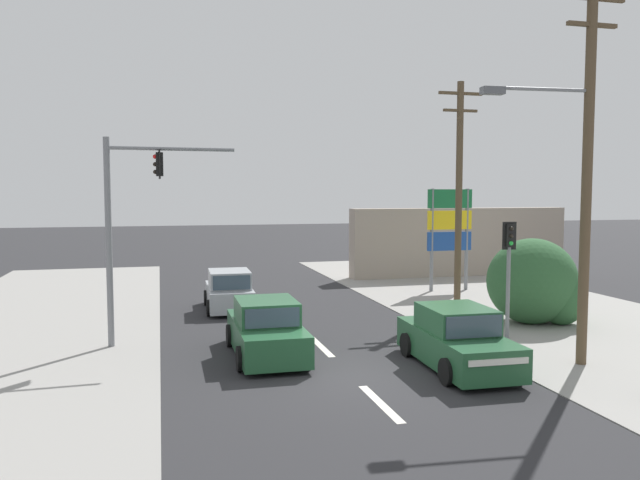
% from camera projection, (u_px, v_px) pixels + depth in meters
% --- Properties ---
extents(ground_plane, '(140.00, 140.00, 0.00)m').
position_uv_depth(ground_plane, '(352.00, 376.00, 15.08)').
color(ground_plane, '#28282B').
extents(lane_dash_near, '(0.20, 2.40, 0.01)m').
position_uv_depth(lane_dash_near, '(381.00, 403.00, 13.15)').
color(lane_dash_near, silver).
rests_on(lane_dash_near, ground).
extents(lane_dash_mid, '(0.20, 2.40, 0.01)m').
position_uv_depth(lane_dash_mid, '(321.00, 346.00, 17.98)').
color(lane_dash_mid, silver).
rests_on(lane_dash_mid, ground).
extents(lane_dash_far, '(0.20, 2.40, 0.01)m').
position_uv_depth(lane_dash_far, '(287.00, 314.00, 22.81)').
color(lane_dash_far, silver).
rests_on(lane_dash_far, ground).
extents(kerb_right_verge, '(10.00, 44.00, 0.02)m').
position_uv_depth(kerb_right_verge, '(611.00, 336.00, 19.26)').
color(kerb_right_verge, gray).
rests_on(kerb_right_verge, ground).
extents(kerb_left_verge, '(8.00, 40.00, 0.02)m').
position_uv_depth(kerb_left_verge, '(8.00, 357.00, 16.83)').
color(kerb_left_verge, gray).
rests_on(kerb_left_verge, ground).
extents(utility_pole_foreground_right, '(3.78, 0.48, 9.69)m').
position_uv_depth(utility_pole_foreground_right, '(583.00, 162.00, 15.68)').
color(utility_pole_foreground_right, brown).
rests_on(utility_pole_foreground_right, ground).
extents(utility_pole_midground_right, '(1.80, 0.26, 8.67)m').
position_uv_depth(utility_pole_midground_right, '(459.00, 189.00, 24.15)').
color(utility_pole_midground_right, brown).
rests_on(utility_pole_midground_right, ground).
extents(traffic_signal_mast, '(3.69, 0.44, 6.00)m').
position_uv_depth(traffic_signal_mast, '(128.00, 214.00, 17.79)').
color(traffic_signal_mast, slate).
rests_on(traffic_signal_mast, ground).
extents(pedestal_signal_right_kerb, '(0.44, 0.29, 3.56)m').
position_uv_depth(pedestal_signal_right_kerb, '(509.00, 260.00, 18.80)').
color(pedestal_signal_right_kerb, slate).
rests_on(pedestal_signal_right_kerb, ground).
extents(shopping_plaza_sign, '(2.10, 0.16, 4.60)m').
position_uv_depth(shopping_plaza_sign, '(450.00, 225.00, 27.87)').
color(shopping_plaza_sign, slate).
rests_on(shopping_plaza_sign, ground).
extents(roadside_bush, '(3.22, 2.76, 2.90)m').
position_uv_depth(roadside_bush, '(537.00, 284.00, 21.02)').
color(roadside_bush, '#2D5B33').
rests_on(roadside_bush, ground).
extents(shopfront_wall_far, '(12.00, 1.00, 3.60)m').
position_uv_depth(shopfront_wall_far, '(460.00, 242.00, 33.13)').
color(shopfront_wall_far, '#A39384').
rests_on(shopfront_wall_far, ground).
extents(sedan_receding_far, '(1.92, 4.25, 1.56)m').
position_uv_depth(sedan_receding_far, '(266.00, 331.00, 16.90)').
color(sedan_receding_far, '#235633').
rests_on(sedan_receding_far, ground).
extents(hatchback_crossing_left, '(1.86, 3.68, 1.53)m').
position_uv_depth(hatchback_crossing_left, '(229.00, 292.00, 23.50)').
color(hatchback_crossing_left, '#A3A8AD').
rests_on(hatchback_crossing_left, ground).
extents(sedan_kerbside_parked, '(1.99, 4.29, 1.56)m').
position_uv_depth(sedan_kerbside_parked, '(457.00, 340.00, 15.79)').
color(sedan_kerbside_parked, '#235633').
rests_on(sedan_kerbside_parked, ground).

